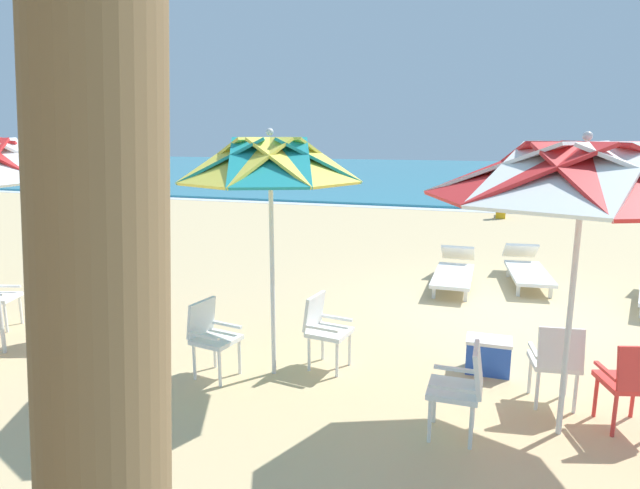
{
  "coord_description": "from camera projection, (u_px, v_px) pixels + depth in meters",
  "views": [
    {
      "loc": [
        -0.39,
        -8.12,
        2.67
      ],
      "look_at": [
        -2.89,
        -0.4,
        1.0
      ],
      "focal_mm": 30.04,
      "sensor_mm": 36.0,
      "label": 1
    }
  ],
  "objects": [
    {
      "name": "sun_lounger_2",
      "position": [
        454.0,
        271.0,
        9.55
      ],
      "size": [
        0.65,
        2.15,
        0.62
      ],
      "color": "white",
      "rests_on": "ground"
    },
    {
      "name": "plastic_chair_5",
      "position": [
        55.0,
        307.0,
        6.87
      ],
      "size": [
        0.58,
        0.56,
        0.87
      ],
      "color": "white",
      "rests_on": "ground"
    },
    {
      "name": "plastic_chair_2",
      "position": [
        556.0,
        359.0,
        5.27
      ],
      "size": [
        0.49,
        0.52,
        0.87
      ],
      "color": "white",
      "rests_on": "ground"
    },
    {
      "name": "plastic_chair_3",
      "position": [
        211.0,
        334.0,
        5.95
      ],
      "size": [
        0.54,
        0.51,
        0.87
      ],
      "color": "white",
      "rests_on": "ground"
    },
    {
      "name": "beachgoer_seated",
      "position": [
        501.0,
        209.0,
        17.43
      ],
      "size": [
        0.3,
        0.93,
        0.92
      ],
      "color": "yellow",
      "rests_on": "ground"
    },
    {
      "name": "plastic_chair_4",
      "position": [
        324.0,
        327.0,
        6.17
      ],
      "size": [
        0.53,
        0.5,
        0.87
      ],
      "color": "white",
      "rests_on": "ground"
    },
    {
      "name": "plastic_chair_1",
      "position": [
        461.0,
        385.0,
        4.73
      ],
      "size": [
        0.47,
        0.44,
        0.87
      ],
      "color": "white",
      "rests_on": "ground"
    },
    {
      "name": "beach_umbrella_1",
      "position": [
        270.0,
        163.0,
        5.63
      ],
      "size": [
        2.0,
        2.0,
        2.74
      ],
      "color": "silver",
      "rests_on": "ground"
    },
    {
      "name": "ground_plane",
      "position": [
        512.0,
        317.0,
        7.99
      ],
      "size": [
        80.0,
        80.0,
        0.0
      ],
      "primitive_type": "plane",
      "color": "#D3B784"
    },
    {
      "name": "plastic_chair_0",
      "position": [
        632.0,
        380.0,
        4.83
      ],
      "size": [
        0.55,
        0.57,
        0.87
      ],
      "color": "red",
      "rests_on": "ground"
    },
    {
      "name": "surf_foam",
      "position": [
        503.0,
        212.0,
        18.76
      ],
      "size": [
        80.0,
        0.7,
        0.01
      ],
      "primitive_type": "cube",
      "color": "white",
      "rests_on": "ground"
    },
    {
      "name": "cooler_box",
      "position": [
        488.0,
        355.0,
        6.1
      ],
      "size": [
        0.5,
        0.34,
        0.4
      ],
      "color": "blue",
      "rests_on": "ground"
    },
    {
      "name": "sun_lounger_1",
      "position": [
        527.0,
        269.0,
        9.72
      ],
      "size": [
        0.85,
        2.2,
        0.62
      ],
      "color": "white",
      "rests_on": "ground"
    },
    {
      "name": "sea",
      "position": [
        500.0,
        174.0,
        35.8
      ],
      "size": [
        80.0,
        36.0,
        0.1
      ],
      "primitive_type": "cube",
      "color": "teal",
      "rests_on": "ground"
    },
    {
      "name": "beach_umbrella_0",
      "position": [
        584.0,
        173.0,
        4.4
      ],
      "size": [
        2.61,
        2.61,
        2.7
      ],
      "color": "silver",
      "rests_on": "ground"
    }
  ]
}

